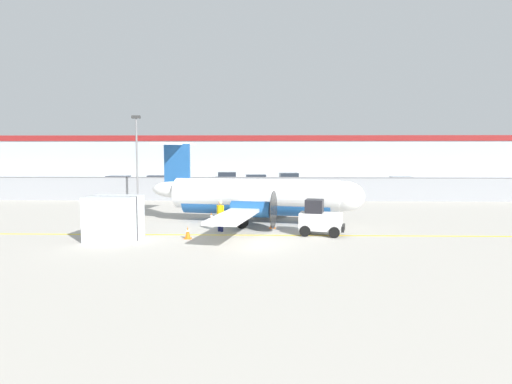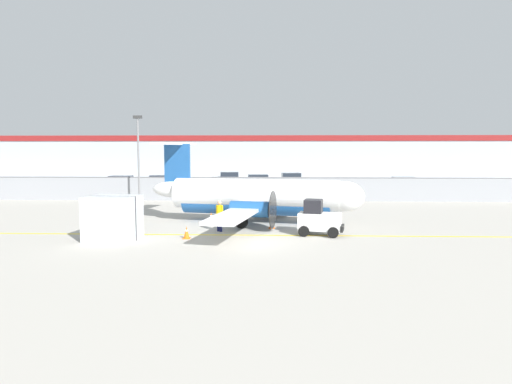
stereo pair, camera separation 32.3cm
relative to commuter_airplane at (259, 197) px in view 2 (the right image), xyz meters
The scene contains 20 objects.
ground_plane 4.46m from the commuter_airplane, 98.73° to the right, with size 140.00×140.00×0.01m.
perimeter_fence 11.91m from the commuter_airplane, 93.04° to the left, with size 98.00×0.10×2.10m.
parking_lot_strip 23.45m from the commuter_airplane, 91.55° to the left, with size 98.00×17.00×0.12m.
background_building 41.91m from the commuter_airplane, 90.86° to the left, with size 91.00×8.10×6.50m.
commuter_airplane is the anchor object (origin of this frame).
baggage_tug 5.20m from the commuter_airplane, 50.60° to the right, with size 2.51×1.80×1.88m.
ground_crew_worker 3.75m from the commuter_airplane, 124.10° to the right, with size 0.48×0.48×1.70m.
cargo_container 9.07m from the commuter_airplane, 141.54° to the right, with size 2.62×2.26×2.20m.
traffic_cone_near_left 6.37m from the commuter_airplane, 124.20° to the right, with size 0.36×0.36×0.64m.
traffic_cone_near_right 4.05m from the commuter_airplane, 52.19° to the left, with size 0.36×0.36×0.64m.
traffic_cone_far_left 3.22m from the commuter_airplane, behind, with size 0.36×0.36×0.64m.
traffic_cone_far_right 2.48m from the commuter_airplane, 68.19° to the right, with size 0.36×0.36×0.64m.
parked_car_0 25.44m from the commuter_airplane, 127.03° to the left, with size 4.30×2.22×1.58m.
parked_car_1 24.14m from the commuter_airplane, 117.77° to the left, with size 4.25×2.10×1.58m.
parked_car_2 28.89m from the commuter_airplane, 99.30° to the left, with size 4.32×2.26×1.58m.
parked_car_3 23.19m from the commuter_airplane, 92.39° to the left, with size 4.36×2.36×1.58m.
parked_car_4 26.98m from the commuter_airplane, 83.37° to the left, with size 4.36×2.35×1.58m.
parked_car_5 19.81m from the commuter_airplane, 65.67° to the left, with size 4.38×2.41×1.58m.
parked_car_6 23.66m from the commuter_airplane, 53.50° to the left, with size 4.24×2.09×1.58m.
apron_light_pole 14.49m from the commuter_airplane, 136.54° to the left, with size 0.70×0.30×7.27m.
Camera 2 is at (1.50, -21.62, 4.50)m, focal length 32.00 mm.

